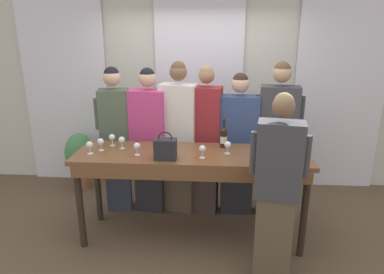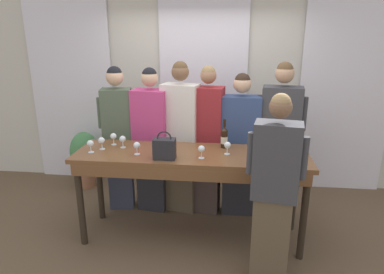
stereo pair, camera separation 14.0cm
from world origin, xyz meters
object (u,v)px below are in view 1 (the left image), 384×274
at_px(guest_striped_shirt, 206,140).
at_px(host_pouring, 277,190).
at_px(wine_glass_front_left, 202,149).
at_px(guest_beige_cap, 277,140).
at_px(wine_glass_front_right, 112,138).
at_px(potted_plant, 80,157).
at_px(wine_glass_center_right, 137,146).
at_px(guest_cream_sweater, 179,138).
at_px(tasting_bar, 191,164).
at_px(guest_pink_top, 150,141).
at_px(wine_glass_back_right, 89,145).
at_px(handbag, 165,149).
at_px(wine_glass_near_host, 283,147).
at_px(wine_glass_front_mid, 122,140).
at_px(wine_glass_center_left, 297,141).
at_px(wine_glass_back_mid, 258,150).
at_px(wine_bottle, 224,137).
at_px(wine_glass_center_mid, 101,142).
at_px(wine_glass_back_left, 228,145).
at_px(guest_navy_coat, 238,145).
at_px(guest_olive_jacket, 116,139).

relative_size(guest_striped_shirt, host_pouring, 1.05).
xyz_separation_m(wine_glass_front_left, guest_beige_cap, (0.86, 0.74, -0.13)).
height_order(wine_glass_front_right, potted_plant, wine_glass_front_right).
distance_m(wine_glass_center_right, guest_cream_sweater, 0.79).
relative_size(tasting_bar, wine_glass_front_left, 18.26).
distance_m(guest_pink_top, host_pouring, 1.80).
bearing_deg(wine_glass_back_right, host_pouring, -15.74).
bearing_deg(handbag, guest_striped_shirt, 64.78).
bearing_deg(tasting_bar, wine_glass_near_host, 0.87).
distance_m(wine_glass_front_mid, wine_glass_center_left, 1.87).
xyz_separation_m(wine_glass_back_mid, guest_beige_cap, (0.31, 0.73, -0.13)).
height_order(wine_bottle, guest_cream_sweater, guest_cream_sweater).
relative_size(wine_glass_center_mid, guest_pink_top, 0.07).
distance_m(wine_glass_back_left, guest_cream_sweater, 0.83).
bearing_deg(wine_glass_center_right, wine_glass_front_mid, 137.56).
distance_m(wine_bottle, wine_glass_front_mid, 1.10).
bearing_deg(tasting_bar, handbag, -145.00).
xyz_separation_m(wine_bottle, handbag, (-0.58, -0.40, -0.01)).
bearing_deg(guest_pink_top, guest_cream_sweater, -0.00).
height_order(tasting_bar, wine_bottle, wine_bottle).
height_order(guest_cream_sweater, potted_plant, guest_cream_sweater).
height_order(handbag, wine_glass_center_left, handbag).
bearing_deg(wine_glass_front_right, handbag, -29.74).
height_order(guest_pink_top, guest_navy_coat, guest_pink_top).
distance_m(wine_glass_center_left, guest_beige_cap, 0.45).
bearing_deg(wine_glass_back_right, wine_glass_back_mid, -1.15).
distance_m(guest_pink_top, guest_navy_coat, 1.07).
distance_m(wine_bottle, wine_glass_center_mid, 1.31).
relative_size(guest_cream_sweater, potted_plant, 2.26).
bearing_deg(guest_olive_jacket, tasting_bar, -32.46).
xyz_separation_m(wine_glass_front_right, guest_olive_jacket, (-0.09, 0.42, -0.15)).
height_order(guest_navy_coat, potted_plant, guest_navy_coat).
distance_m(wine_glass_back_mid, guest_cream_sweater, 1.13).
height_order(wine_glass_center_right, guest_striped_shirt, guest_striped_shirt).
height_order(wine_glass_center_left, guest_pink_top, guest_pink_top).
distance_m(guest_olive_jacket, potted_plant, 0.98).
xyz_separation_m(tasting_bar, wine_glass_front_mid, (-0.76, 0.11, 0.21)).
relative_size(wine_glass_front_left, wine_glass_back_left, 1.00).
distance_m(wine_glass_back_left, guest_striped_shirt, 0.66).
bearing_deg(wine_glass_front_mid, guest_navy_coat, 21.80).
height_order(handbag, wine_glass_front_left, handbag).
xyz_separation_m(handbag, guest_navy_coat, (0.76, 0.79, -0.21)).
bearing_deg(handbag, host_pouring, -22.19).
bearing_deg(wine_glass_center_mid, guest_navy_coat, 21.65).
bearing_deg(wine_glass_back_mid, handbag, -176.14).
bearing_deg(wine_glass_back_left, tasting_bar, -175.67).
distance_m(wine_glass_center_left, wine_glass_back_mid, 0.54).
distance_m(wine_glass_front_left, potted_plant, 2.27).
bearing_deg(wine_glass_back_mid, wine_glass_back_right, 178.85).
distance_m(wine_glass_center_left, guest_navy_coat, 0.75).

